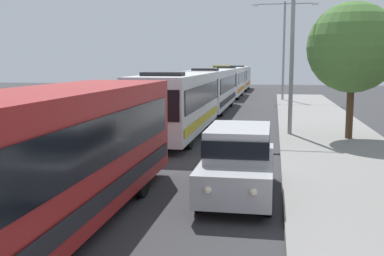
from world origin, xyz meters
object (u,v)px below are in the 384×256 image
bus_middle (212,88)px  streetlamp_mid (292,36)px  bus_rear (239,77)px  white_suv (239,159)px  streetlamp_far (284,41)px  bus_second_in_line (178,102)px  bus_fourth_in_line (229,81)px  roadside_tree (353,48)px  bus_lead (42,158)px  box_truck_oncoming (222,75)px

bus_middle → streetlamp_mid: size_ratio=1.60×
bus_rear → white_suv: bearing=-85.7°
white_suv → streetlamp_far: streetlamp_far is taller
bus_second_in_line → bus_fourth_in_line: size_ratio=1.01×
bus_second_in_line → bus_fourth_in_line: bearing=90.0°
bus_fourth_in_line → streetlamp_far: streetlamp_far is taller
bus_middle → white_suv: bearing=-80.6°
streetlamp_mid → roadside_tree: bearing=-19.2°
bus_second_in_line → roadside_tree: bearing=-0.7°
streetlamp_mid → bus_lead: bearing=-110.5°
bus_rear → streetlamp_far: (5.40, -16.95, 3.90)m
streetlamp_mid → roadside_tree: streetlamp_mid is taller
bus_lead → streetlamp_mid: streetlamp_mid is taller
box_truck_oncoming → streetlamp_mid: size_ratio=1.02×
box_truck_oncoming → roadside_tree: size_ratio=1.25×
bus_fourth_in_line → streetlamp_far: bearing=-36.1°
bus_rear → white_suv: (3.70, -49.03, -0.66)m
bus_middle → box_truck_oncoming: bearing=95.1°
bus_lead → bus_second_in_line: bearing=90.0°
bus_fourth_in_line → roadside_tree: bearing=-73.0°
bus_lead → streetlamp_mid: 15.73m
bus_rear → streetlamp_far: size_ratio=1.19×
bus_second_in_line → white_suv: bearing=-69.4°
bus_lead → bus_fourth_in_line: same height
bus_fourth_in_line → white_suv: 36.21m
white_suv → roadside_tree: 11.15m
bus_rear → streetlamp_mid: 38.87m
bus_fourth_in_line → streetlamp_mid: bearing=-78.0°
streetlamp_far → bus_middle: bearing=-119.2°
bus_second_in_line → box_truck_oncoming: bearing=93.8°
box_truck_oncoming → bus_middle: bearing=-84.9°
bus_lead → bus_fourth_in_line: size_ratio=1.12×
bus_lead → box_truck_oncoming: size_ratio=1.52×
streetlamp_mid → bus_rear: bearing=98.0°
bus_lead → bus_middle: (0.00, 26.20, 0.00)m
bus_second_in_line → box_truck_oncoming: size_ratio=1.38×
white_suv → roadside_tree: size_ratio=0.77×
white_suv → streetlamp_mid: streetlamp_mid is taller
streetlamp_mid → streetlamp_far: streetlamp_far is taller
bus_middle → box_truck_oncoming: 36.82m
box_truck_oncoming → streetlamp_far: 28.66m
bus_middle → box_truck_oncoming: bus_middle is taller
box_truck_oncoming → roadside_tree: roadside_tree is taller
box_truck_oncoming → white_suv: bearing=-83.2°
bus_fourth_in_line → bus_rear: same height
streetlamp_mid → bus_second_in_line: bearing=-171.3°
white_suv → streetlamp_mid: bearing=80.9°
bus_lead → roadside_tree: (8.03, 13.52, 2.57)m
bus_second_in_line → streetlamp_mid: bearing=8.7°
bus_second_in_line → white_suv: (3.70, -9.84, -0.66)m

